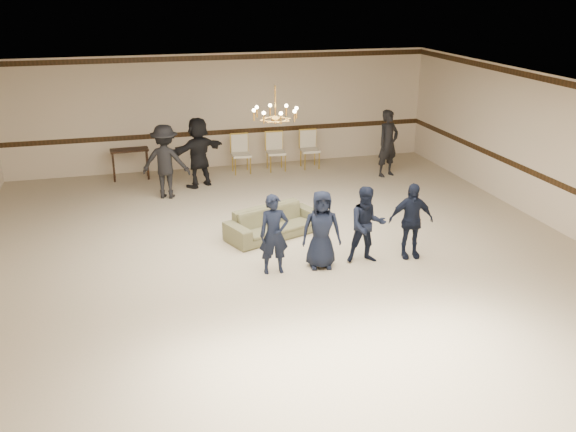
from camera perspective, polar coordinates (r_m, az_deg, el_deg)
name	(u,v)px	position (r m, az deg, el deg)	size (l,w,h in m)	color
room	(289,182)	(11.65, 0.11, 3.08)	(12.01, 14.01, 3.21)	beige
chair_rail	(224,132)	(18.41, -5.71, 7.48)	(12.00, 0.02, 0.14)	#331F0F
crown_molding	(222,58)	(18.06, -5.95, 13.93)	(12.00, 0.02, 0.14)	#331F0F
chandelier	(275,103)	(12.29, -1.14, 10.10)	(0.94, 0.94, 0.89)	#C08E3D
boy_a	(274,234)	(11.51, -1.26, -1.66)	(0.54, 0.36, 1.49)	black
boy_b	(321,230)	(11.74, 3.00, -1.23)	(0.73, 0.47, 1.49)	black
boy_c	(367,225)	(12.04, 7.08, -0.81)	(0.72, 0.56, 1.49)	black
boy_d	(411,221)	(12.40, 10.93, -0.40)	(0.87, 0.36, 1.49)	black
settee	(274,222)	(13.33, -1.26, -0.57)	(2.06, 0.80, 0.60)	#636142
adult_left	(165,162)	(15.87, -10.91, 4.80)	(1.18, 0.68, 1.82)	black
adult_mid	(198,152)	(16.62, -8.02, 5.68)	(1.69, 0.54, 1.82)	black
adult_right	(388,143)	(17.60, 8.94, 6.44)	(0.66, 0.44, 1.82)	black
banquet_chair_left	(241,154)	(17.80, -4.21, 5.51)	(0.51, 0.51, 1.05)	beige
banquet_chair_mid	(276,152)	(18.01, -1.07, 5.74)	(0.51, 0.51, 1.05)	beige
banquet_chair_right	(310,150)	(18.27, 1.98, 5.95)	(0.51, 0.51, 1.05)	beige
console_table	(130,164)	(17.72, -13.91, 4.54)	(1.00, 0.42, 0.84)	black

